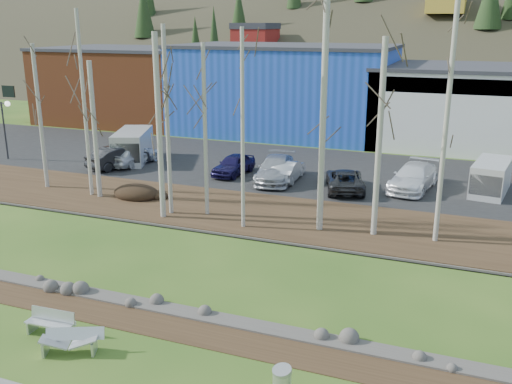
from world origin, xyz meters
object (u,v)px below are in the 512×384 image
at_px(seagull, 72,323).
at_px(car_3, 234,165).
at_px(car_1, 118,157).
at_px(car_5, 345,180).
at_px(van_grey, 132,146).
at_px(bench_intact, 51,323).
at_px(street_lamp, 2,113).
at_px(car_6, 413,177).
at_px(car_2, 276,169).
at_px(car_4, 288,170).
at_px(car_0, 134,154).
at_px(bench_damaged, 71,341).
at_px(van_white, 491,178).

xyz_separation_m(seagull, car_3, (-2.87, 20.94, 0.66)).
xyz_separation_m(car_1, car_5, (16.69, 0.18, -0.10)).
bearing_deg(seagull, van_grey, 127.51).
relative_size(bench_intact, street_lamp, 0.39).
xyz_separation_m(car_3, car_6, (12.05, 0.73, 0.09)).
height_order(street_lamp, car_2, street_lamp).
distance_m(street_lamp, van_grey, 10.17).
relative_size(bench_intact, car_1, 0.37).
distance_m(street_lamp, car_6, 30.49).
xyz_separation_m(bench_intact, car_6, (9.59, 22.24, 0.50)).
bearing_deg(car_4, car_5, 164.36).
bearing_deg(car_2, car_0, 167.55).
distance_m(car_5, van_grey, 16.89).
bearing_deg(bench_damaged, car_1, 97.19).
bearing_deg(van_white, seagull, -112.96).
height_order(car_4, car_5, car_4).
bearing_deg(van_white, bench_intact, -113.08).
height_order(bench_intact, car_4, car_4).
xyz_separation_m(bench_damaged, car_5, (4.18, 21.22, 0.39)).
distance_m(car_2, van_grey, 12.07).
distance_m(street_lamp, car_1, 9.98).
bearing_deg(street_lamp, car_1, 9.19).
height_order(bench_intact, seagull, bench_intact).
relative_size(car_0, van_white, 0.97).
bearing_deg(street_lamp, van_grey, 20.95).
relative_size(car_0, car_1, 0.99).
relative_size(car_1, car_6, 0.86).
distance_m(car_0, car_6, 20.12).
bearing_deg(bench_damaged, car_6, 46.82).
xyz_separation_m(street_lamp, car_3, (18.19, 2.02, -2.84)).
xyz_separation_m(car_0, car_3, (8.06, 0.04, -0.08)).
xyz_separation_m(street_lamp, car_6, (30.24, 2.75, -2.75)).
relative_size(car_6, van_white, 1.14).
relative_size(car_2, car_3, 1.33).
distance_m(bench_damaged, car_0, 25.18).
relative_size(bench_damaged, seagull, 4.30).
xyz_separation_m(seagull, car_0, (-10.93, 20.90, 0.75)).
height_order(car_1, van_grey, van_grey).
relative_size(street_lamp, car_3, 1.09).
bearing_deg(car_1, van_grey, -66.77).
bearing_deg(bench_intact, car_3, 93.56).
xyz_separation_m(car_5, van_grey, (-16.78, 1.83, 0.48)).
bearing_deg(car_1, car_0, -96.59).
xyz_separation_m(bench_damaged, car_6, (8.18, 22.94, 0.51)).
bearing_deg(street_lamp, car_3, 10.44).
distance_m(bench_damaged, street_lamp, 30.08).
bearing_deg(car_4, car_1, 2.45).
relative_size(car_4, van_grey, 0.73).
xyz_separation_m(car_3, car_5, (8.05, -0.99, -0.03)).
height_order(car_1, car_2, car_2).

